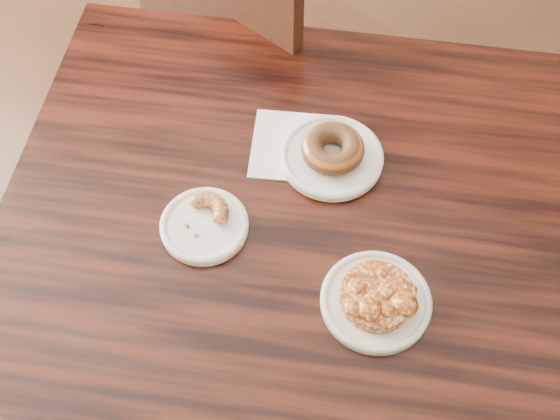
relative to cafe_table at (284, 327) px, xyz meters
The scene contains 10 objects.
floor 0.48m from the cafe_table, 26.01° to the left, with size 5.00×5.00×0.00m, color black.
cafe_table is the anchor object (origin of this frame).
chair_far 0.71m from the cafe_table, 118.22° to the left, with size 0.49×0.49×0.90m, color black, non-canonical shape.
napkin 0.42m from the cafe_table, 111.60° to the left, with size 0.15×0.15×0.00m, color white.
plate_donut 0.42m from the cafe_table, 88.94° to the left, with size 0.17×0.17×0.01m, color white.
plate_cruller 0.40m from the cafe_table, 159.66° to the right, with size 0.14×0.14×0.01m, color white.
plate_fritter 0.42m from the cafe_table, 13.97° to the right, with size 0.17×0.17×0.01m, color silver.
glazed_donut 0.44m from the cafe_table, 88.94° to the left, with size 0.11×0.11×0.04m, color #9A5016.
apple_fritter 0.44m from the cafe_table, 13.97° to the right, with size 0.15×0.15×0.04m, color #471A07, non-canonical shape.
cruller_fragment 0.42m from the cafe_table, 159.66° to the right, with size 0.09×0.09×0.02m, color brown, non-canonical shape.
Camera 1 is at (-0.02, -0.63, 1.72)m, focal length 45.00 mm.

